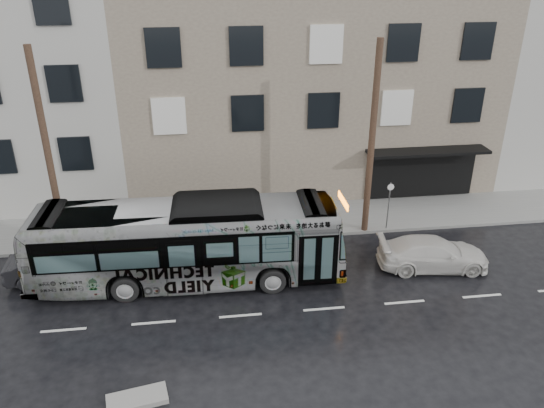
{
  "coord_description": "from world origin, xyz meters",
  "views": [
    {
      "loc": [
        -0.95,
        -18.66,
        12.29
      ],
      "look_at": [
        1.86,
        2.5,
        2.18
      ],
      "focal_mm": 35.0,
      "sensor_mm": 36.0,
      "label": 1
    }
  ],
  "objects_px": {
    "utility_pole_front": "(372,141)",
    "utility_pole_rear": "(48,155)",
    "dark_sedan": "(59,264)",
    "sign_post": "(388,206)",
    "bus": "(188,242)",
    "white_sedan": "(433,253)"
  },
  "relations": [
    {
      "from": "utility_pole_front",
      "to": "sign_post",
      "type": "relative_size",
      "value": 3.75
    },
    {
      "from": "white_sedan",
      "to": "dark_sedan",
      "type": "xyz_separation_m",
      "value": [
        -15.67,
        1.18,
        0.0
      ]
    },
    {
      "from": "sign_post",
      "to": "white_sedan",
      "type": "height_order",
      "value": "sign_post"
    },
    {
      "from": "bus",
      "to": "dark_sedan",
      "type": "distance_m",
      "value": 5.5
    },
    {
      "from": "sign_post",
      "to": "bus",
      "type": "relative_size",
      "value": 0.19
    },
    {
      "from": "utility_pole_front",
      "to": "white_sedan",
      "type": "distance_m",
      "value": 5.63
    },
    {
      "from": "white_sedan",
      "to": "dark_sedan",
      "type": "distance_m",
      "value": 15.71
    },
    {
      "from": "utility_pole_rear",
      "to": "dark_sedan",
      "type": "distance_m",
      "value": 4.59
    },
    {
      "from": "utility_pole_rear",
      "to": "bus",
      "type": "relative_size",
      "value": 0.72
    },
    {
      "from": "sign_post",
      "to": "utility_pole_rear",
      "type": "bearing_deg",
      "value": 180.0
    },
    {
      "from": "utility_pole_front",
      "to": "utility_pole_rear",
      "type": "relative_size",
      "value": 1.0
    },
    {
      "from": "dark_sedan",
      "to": "utility_pole_front",
      "type": "bearing_deg",
      "value": -84.19
    },
    {
      "from": "utility_pole_rear",
      "to": "white_sedan",
      "type": "relative_size",
      "value": 1.92
    },
    {
      "from": "sign_post",
      "to": "dark_sedan",
      "type": "xyz_separation_m",
      "value": [
        -14.81,
        -2.3,
        -0.67
      ]
    },
    {
      "from": "white_sedan",
      "to": "utility_pole_front",
      "type": "bearing_deg",
      "value": 35.99
    },
    {
      "from": "utility_pole_rear",
      "to": "sign_post",
      "type": "height_order",
      "value": "utility_pole_rear"
    },
    {
      "from": "utility_pole_rear",
      "to": "dark_sedan",
      "type": "relative_size",
      "value": 2.17
    },
    {
      "from": "utility_pole_rear",
      "to": "white_sedan",
      "type": "xyz_separation_m",
      "value": [
        15.96,
        -3.47,
        -3.97
      ]
    },
    {
      "from": "white_sedan",
      "to": "bus",
      "type": "bearing_deg",
      "value": 94.23
    },
    {
      "from": "utility_pole_rear",
      "to": "dark_sedan",
      "type": "xyz_separation_m",
      "value": [
        0.29,
        -2.3,
        -3.97
      ]
    },
    {
      "from": "utility_pole_front",
      "to": "bus",
      "type": "distance_m",
      "value": 9.37
    },
    {
      "from": "utility_pole_rear",
      "to": "white_sedan",
      "type": "distance_m",
      "value": 16.81
    }
  ]
}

